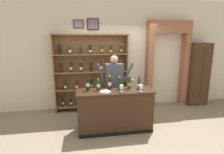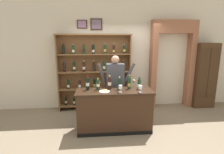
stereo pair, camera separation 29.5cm
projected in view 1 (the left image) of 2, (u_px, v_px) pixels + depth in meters
name	position (u px, v px, depth m)	size (l,w,h in m)	color
ground_plane	(122.00, 129.00, 4.24)	(14.00, 14.00, 0.02)	#7A6B56
back_wall	(111.00, 55.00, 5.41)	(12.00, 0.19, 3.22)	beige
wine_shelf	(91.00, 71.00, 5.19)	(2.13, 0.33, 2.21)	brown
archway_doorway	(166.00, 58.00, 5.58)	(1.33, 0.45, 2.61)	#935B42
side_cabinet	(197.00, 74.00, 5.67)	(0.64, 0.44, 1.96)	#422B19
tasting_counter	(115.00, 110.00, 4.11)	(1.72, 0.58, 0.95)	#382316
shopkeeper	(114.00, 81.00, 4.50)	(0.97, 0.22, 1.68)	#2D3347
tasting_bottle_bianco	(88.00, 84.00, 3.98)	(0.08, 0.08, 0.33)	black
tasting_bottle_rosso	(98.00, 84.00, 4.01)	(0.08, 0.08, 0.27)	#19381E
tasting_bottle_super_tuscan	(110.00, 83.00, 4.07)	(0.08, 0.08, 0.32)	black
tasting_bottle_prosecco	(120.00, 83.00, 4.07)	(0.07, 0.07, 0.30)	black
tasting_bottle_grappa	(129.00, 82.00, 4.14)	(0.08, 0.08, 0.32)	#19381E
tasting_bottle_chianti	(139.00, 83.00, 4.14)	(0.07, 0.07, 0.28)	#19381E
wine_glass_left	(121.00, 87.00, 3.86)	(0.08, 0.08, 0.16)	silver
wine_glass_right	(141.00, 87.00, 3.89)	(0.08, 0.08, 0.15)	silver
cheese_plate	(105.00, 91.00, 3.89)	(0.23, 0.23, 0.04)	white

